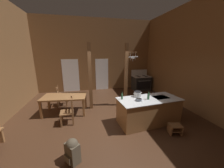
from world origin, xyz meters
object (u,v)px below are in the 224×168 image
object	(u,v)px
stockpot_on_counter	(138,94)
mixing_bowl_on_counter	(139,100)
ladderback_chair_near_window	(61,96)
ladderback_chair_by_post	(68,111)
step_stool	(175,128)
bottle_short_on_counter	(122,96)
backpack	(72,150)
stove_range	(141,83)
bottle_tall_on_counter	(148,96)
dining_table	(65,98)
kitchen_island	(148,111)

from	to	relation	value
stockpot_on_counter	mixing_bowl_on_counter	distance (m)	0.39
ladderback_chair_near_window	ladderback_chair_by_post	bearing A→B (deg)	-72.87
ladderback_chair_by_post	mixing_bowl_on_counter	xyz separation A→B (m)	(2.33, -0.64, 0.49)
step_stool	bottle_short_on_counter	xyz separation A→B (m)	(-1.43, 0.94, 0.83)
backpack	step_stool	bearing A→B (deg)	7.38
bottle_short_on_counter	stockpot_on_counter	bearing A→B (deg)	10.67
stove_range	step_stool	bearing A→B (deg)	-102.55
stockpot_on_counter	bottle_tall_on_counter	xyz separation A→B (m)	(0.25, -0.32, 0.01)
backpack	bottle_tall_on_counter	xyz separation A→B (m)	(2.43, 1.13, 0.69)
dining_table	ladderback_chair_near_window	distance (m)	0.92
ladderback_chair_by_post	ladderback_chair_near_window	bearing A→B (deg)	107.13
kitchen_island	stockpot_on_counter	distance (m)	0.69
stockpot_on_counter	dining_table	bearing A→B (deg)	157.12
mixing_bowl_on_counter	bottle_short_on_counter	xyz separation A→B (m)	(-0.50, 0.25, 0.06)
step_stool	dining_table	xyz separation A→B (m)	(-3.49, 2.19, 0.47)
stove_range	mixing_bowl_on_counter	bearing A→B (deg)	-116.65
step_stool	bottle_tall_on_counter	distance (m)	1.25
ladderback_chair_near_window	backpack	world-z (taller)	ladderback_chair_near_window
dining_table	bottle_short_on_counter	xyz separation A→B (m)	(2.06, -1.25, 0.35)
ladderback_chair_near_window	stockpot_on_counter	bearing A→B (deg)	-33.68
dining_table	bottle_short_on_counter	distance (m)	2.43
ladderback_chair_near_window	bottle_short_on_counter	world-z (taller)	bottle_short_on_counter
dining_table	bottle_tall_on_counter	distance (m)	3.28
kitchen_island	bottle_tall_on_counter	size ratio (longest dim) A/B	8.44
step_stool	ladderback_chair_by_post	distance (m)	3.53
bottle_tall_on_counter	stockpot_on_counter	bearing A→B (deg)	127.68
step_stool	bottle_tall_on_counter	world-z (taller)	bottle_tall_on_counter
ladderback_chair_by_post	bottle_short_on_counter	bearing A→B (deg)	-12.05
ladderback_chair_near_window	backpack	distance (m)	3.52
ladderback_chair_by_post	backpack	size ratio (longest dim) A/B	1.59
backpack	mixing_bowl_on_counter	world-z (taller)	mixing_bowl_on_counter
ladderback_chair_near_window	dining_table	bearing A→B (deg)	-70.80
dining_table	backpack	size ratio (longest dim) A/B	2.99
kitchen_island	stockpot_on_counter	xyz separation A→B (m)	(-0.32, 0.27, 0.55)
dining_table	ladderback_chair_near_window	size ratio (longest dim) A/B	1.88
step_stool	dining_table	world-z (taller)	dining_table
ladderback_chair_near_window	mixing_bowl_on_counter	distance (m)	3.73
ladderback_chair_near_window	bottle_short_on_counter	size ratio (longest dim) A/B	3.77
ladderback_chair_near_window	bottle_short_on_counter	bearing A→B (deg)	-41.73
dining_table	stove_range	bearing A→B (deg)	27.99
bottle_short_on_counter	ladderback_chair_by_post	bearing A→B (deg)	167.95
mixing_bowl_on_counter	bottle_tall_on_counter	xyz separation A→B (m)	(0.37, 0.05, 0.07)
stockpot_on_counter	bottle_tall_on_counter	distance (m)	0.41
dining_table	backpack	distance (m)	2.65
backpack	bottle_tall_on_counter	world-z (taller)	bottle_tall_on_counter
dining_table	ladderback_chair_by_post	size ratio (longest dim) A/B	1.88
backpack	bottle_short_on_counter	distance (m)	2.16
step_stool	ladderback_chair_by_post	world-z (taller)	ladderback_chair_by_post
kitchen_island	dining_table	xyz separation A→B (m)	(-3.00, 1.40, 0.20)
backpack	stockpot_on_counter	bearing A→B (deg)	33.63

